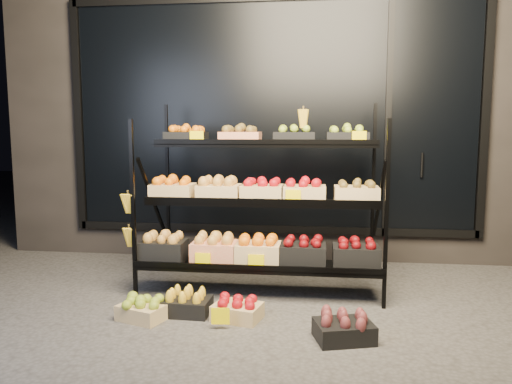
# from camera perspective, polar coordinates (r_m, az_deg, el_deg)

# --- Properties ---
(ground) EXTENTS (24.00, 24.00, 0.00)m
(ground) POSITION_cam_1_polar(r_m,az_deg,el_deg) (4.03, -0.33, -13.39)
(ground) COLOR #514F4C
(ground) RESTS_ON ground
(building) EXTENTS (6.00, 2.08, 3.50)m
(building) POSITION_cam_1_polar(r_m,az_deg,el_deg) (6.35, 2.69, 10.19)
(building) COLOR #2D2826
(building) RESTS_ON ground
(display_rack) EXTENTS (2.18, 1.02, 1.71)m
(display_rack) POSITION_cam_1_polar(r_m,az_deg,el_deg) (4.41, 0.49, -1.01)
(display_rack) COLOR black
(display_rack) RESTS_ON ground
(tag_floor_a) EXTENTS (0.13, 0.01, 0.12)m
(tag_floor_a) POSITION_cam_1_polar(r_m,az_deg,el_deg) (3.67, -4.09, -14.55)
(tag_floor_a) COLOR #FCE200
(tag_floor_a) RESTS_ON ground
(floor_crate_left) EXTENTS (0.40, 0.35, 0.18)m
(floor_crate_left) POSITION_cam_1_polar(r_m,az_deg,el_deg) (3.92, -12.83, -12.86)
(floor_crate_left) COLOR #D8B87C
(floor_crate_left) RESTS_ON ground
(floor_crate_midleft) EXTENTS (0.37, 0.28, 0.19)m
(floor_crate_midleft) POSITION_cam_1_polar(r_m,az_deg,el_deg) (3.97, -7.92, -12.45)
(floor_crate_midleft) COLOR black
(floor_crate_midleft) RESTS_ON ground
(floor_crate_midright) EXTENTS (0.39, 0.33, 0.18)m
(floor_crate_midright) POSITION_cam_1_polar(r_m,az_deg,el_deg) (3.83, -2.14, -13.15)
(floor_crate_midright) COLOR #D8B87C
(floor_crate_midright) RESTS_ON ground
(floor_crate_right) EXTENTS (0.44, 0.37, 0.19)m
(floor_crate_right) POSITION_cam_1_polar(r_m,az_deg,el_deg) (3.53, 10.02, -15.01)
(floor_crate_right) COLOR black
(floor_crate_right) RESTS_ON ground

